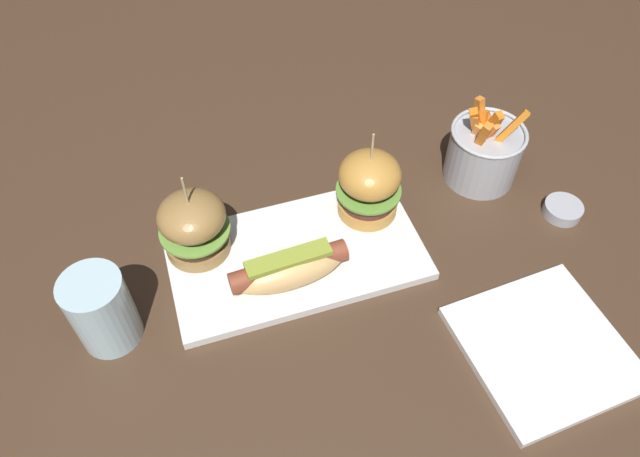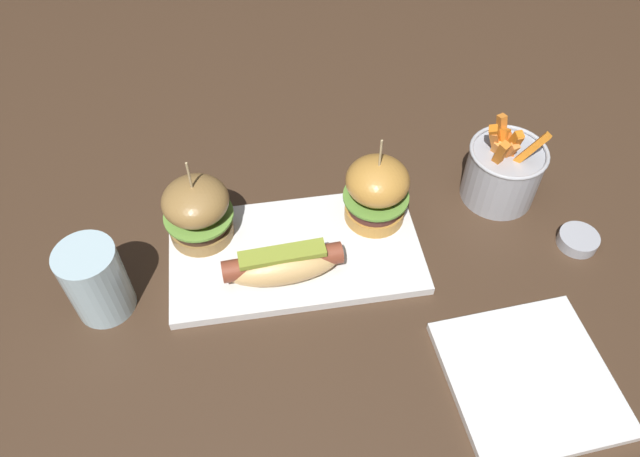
{
  "view_description": "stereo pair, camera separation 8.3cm",
  "coord_description": "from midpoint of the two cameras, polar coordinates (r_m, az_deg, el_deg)",
  "views": [
    {
      "loc": [
        -0.13,
        -0.5,
        0.69
      ],
      "look_at": [
        0.04,
        0.0,
        0.05
      ],
      "focal_mm": 33.76,
      "sensor_mm": 36.0,
      "label": 1
    },
    {
      "loc": [
        -0.05,
        -0.52,
        0.69
      ],
      "look_at": [
        0.04,
        0.0,
        0.05
      ],
      "focal_mm": 33.76,
      "sensor_mm": 36.0,
      "label": 2
    }
  ],
  "objects": [
    {
      "name": "slider_left",
      "position": [
        0.84,
        -8.82,
        1.53
      ],
      "size": [
        0.1,
        0.1,
        0.14
      ],
      "color": "olive",
      "rests_on": "platter_main"
    },
    {
      "name": "platter_main",
      "position": [
        0.86,
        0.41,
        -2.45
      ],
      "size": [
        0.36,
        0.19,
        0.01
      ],
      "primitive_type": "cube",
      "color": "white",
      "rests_on": "ground"
    },
    {
      "name": "ground_plane",
      "position": [
        0.86,
        0.4,
        -2.73
      ],
      "size": [
        3.0,
        3.0,
        0.0
      ],
      "primitive_type": "plane",
      "color": "#422D1E"
    },
    {
      "name": "slider_right",
      "position": [
        0.86,
        8.12,
        3.37
      ],
      "size": [
        0.1,
        0.1,
        0.15
      ],
      "color": "#C28739",
      "rests_on": "platter_main"
    },
    {
      "name": "sauce_ramekin",
      "position": [
        0.96,
        25.57,
        -1.11
      ],
      "size": [
        0.06,
        0.06,
        0.02
      ],
      "color": "#A8AAB2",
      "rests_on": "ground"
    },
    {
      "name": "fries_bucket",
      "position": [
        0.96,
        19.32,
        5.03
      ],
      "size": [
        0.12,
        0.12,
        0.14
      ],
      "color": "#A8AAB2",
      "rests_on": "ground"
    },
    {
      "name": "water_glass",
      "position": [
        0.81,
        -17.79,
        -4.93
      ],
      "size": [
        0.08,
        0.08,
        0.11
      ],
      "primitive_type": "cylinder",
      "color": "silver",
      "rests_on": "ground"
    },
    {
      "name": "side_plate",
      "position": [
        0.82,
        22.05,
        -13.24
      ],
      "size": [
        0.21,
        0.21,
        0.01
      ],
      "primitive_type": "cube",
      "rotation": [
        0.0,
        0.0,
        0.06
      ],
      "color": "white",
      "rests_on": "ground"
    },
    {
      "name": "hot_dog",
      "position": [
        0.81,
        -0.61,
        -3.54
      ],
      "size": [
        0.16,
        0.07,
        0.05
      ],
      "color": "#DFB06B",
      "rests_on": "platter_main"
    }
  ]
}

